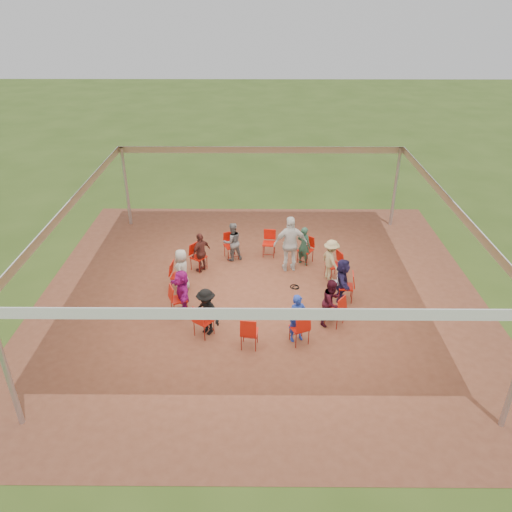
{
  "coord_description": "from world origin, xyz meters",
  "views": [
    {
      "loc": [
        -0.05,
        -12.51,
        8.01
      ],
      "look_at": [
        -0.14,
        0.3,
        1.13
      ],
      "focal_mm": 35.0,
      "sensor_mm": 36.0,
      "label": 1
    }
  ],
  "objects_px": {
    "chair_0": "(346,287)",
    "chair_2": "(306,250)",
    "person_seated_1": "(331,260)",
    "chair_7": "(179,299)",
    "chair_4": "(231,246)",
    "chair_6": "(179,276)",
    "chair_3": "(269,244)",
    "laptop": "(336,281)",
    "person_seated_9": "(332,302)",
    "chair_10": "(299,328)",
    "person_seated_7": "(206,312)",
    "cable_coil": "(295,287)",
    "person_seated_4": "(201,252)",
    "chair_9": "(249,332)",
    "person_seated_3": "(232,242)",
    "person_seated_6": "(182,292)",
    "person_seated_2": "(304,246)",
    "chair_11": "(335,310)",
    "person_seated_8": "(298,318)",
    "standing_person": "(291,244)",
    "person_seated_0": "(342,280)",
    "person_seated_5": "(182,270)",
    "chair_5": "(199,257)",
    "chair_8": "(204,321)"
  },
  "relations": [
    {
      "from": "person_seated_0",
      "to": "person_seated_9",
      "type": "distance_m",
      "value": 1.22
    },
    {
      "from": "chair_8",
      "to": "person_seated_2",
      "type": "bearing_deg",
      "value": 90.0
    },
    {
      "from": "person_seated_9",
      "to": "chair_4",
      "type": "bearing_deg",
      "value": 74.62
    },
    {
      "from": "chair_4",
      "to": "cable_coil",
      "type": "distance_m",
      "value": 2.79
    },
    {
      "from": "person_seated_3",
      "to": "chair_2",
      "type": "bearing_deg",
      "value": 152.47
    },
    {
      "from": "chair_5",
      "to": "person_seated_1",
      "type": "relative_size",
      "value": 0.68
    },
    {
      "from": "chair_5",
      "to": "person_seated_9",
      "type": "xyz_separation_m",
      "value": [
        3.86,
        -2.88,
        0.22
      ]
    },
    {
      "from": "chair_3",
      "to": "laptop",
      "type": "height_order",
      "value": "chair_3"
    },
    {
      "from": "person_seated_0",
      "to": "person_seated_1",
      "type": "distance_m",
      "value": 1.22
    },
    {
      "from": "chair_4",
      "to": "chair_6",
      "type": "distance_m",
      "value": 2.47
    },
    {
      "from": "person_seated_1",
      "to": "chair_7",
      "type": "bearing_deg",
      "value": 90.0
    },
    {
      "from": "person_seated_3",
      "to": "person_seated_9",
      "type": "distance_m",
      "value": 4.54
    },
    {
      "from": "chair_3",
      "to": "person_seated_4",
      "type": "xyz_separation_m",
      "value": [
        -2.17,
        -1.05,
        0.22
      ]
    },
    {
      "from": "person_seated_9",
      "to": "chair_10",
      "type": "bearing_deg",
      "value": 170.31
    },
    {
      "from": "chair_0",
      "to": "chair_6",
      "type": "relative_size",
      "value": 1.0
    },
    {
      "from": "laptop",
      "to": "person_seated_1",
      "type": "bearing_deg",
      "value": 7.26
    },
    {
      "from": "person_seated_0",
      "to": "laptop",
      "type": "height_order",
      "value": "person_seated_0"
    },
    {
      "from": "chair_0",
      "to": "person_seated_1",
      "type": "distance_m",
      "value": 1.27
    },
    {
      "from": "person_seated_1",
      "to": "cable_coil",
      "type": "height_order",
      "value": "person_seated_1"
    },
    {
      "from": "person_seated_2",
      "to": "person_seated_7",
      "type": "relative_size",
      "value": 1.0
    },
    {
      "from": "person_seated_6",
      "to": "person_seated_7",
      "type": "distance_m",
      "value": 1.22
    },
    {
      "from": "chair_11",
      "to": "person_seated_8",
      "type": "distance_m",
      "value": 1.27
    },
    {
      "from": "person_seated_7",
      "to": "laptop",
      "type": "distance_m",
      "value": 3.93
    },
    {
      "from": "person_seated_0",
      "to": "person_seated_4",
      "type": "height_order",
      "value": "same"
    },
    {
      "from": "chair_7",
      "to": "person_seated_7",
      "type": "relative_size",
      "value": 0.68
    },
    {
      "from": "chair_5",
      "to": "person_seated_0",
      "type": "height_order",
      "value": "person_seated_0"
    },
    {
      "from": "chair_11",
      "to": "standing_person",
      "type": "height_order",
      "value": "standing_person"
    },
    {
      "from": "chair_6",
      "to": "person_seated_9",
      "type": "relative_size",
      "value": 0.68
    },
    {
      "from": "chair_10",
      "to": "person_seated_3",
      "type": "bearing_deg",
      "value": 90.0
    },
    {
      "from": "chair_6",
      "to": "chair_11",
      "type": "height_order",
      "value": "same"
    },
    {
      "from": "chair_9",
      "to": "cable_coil",
      "type": "height_order",
      "value": "chair_9"
    },
    {
      "from": "chair_2",
      "to": "person_seated_9",
      "type": "distance_m",
      "value": 3.41
    },
    {
      "from": "chair_0",
      "to": "cable_coil",
      "type": "bearing_deg",
      "value": 71.0
    },
    {
      "from": "chair_3",
      "to": "person_seated_8",
      "type": "relative_size",
      "value": 0.68
    },
    {
      "from": "person_seated_9",
      "to": "person_seated_5",
      "type": "bearing_deg",
      "value": 105.0
    },
    {
      "from": "person_seated_7",
      "to": "person_seated_8",
      "type": "height_order",
      "value": "same"
    },
    {
      "from": "person_seated_3",
      "to": "laptop",
      "type": "relative_size",
      "value": 4.01
    },
    {
      "from": "chair_7",
      "to": "person_seated_5",
      "type": "height_order",
      "value": "person_seated_5"
    },
    {
      "from": "chair_0",
      "to": "chair_2",
      "type": "xyz_separation_m",
      "value": [
        -0.98,
        2.27,
        0.0
      ]
    },
    {
      "from": "chair_8",
      "to": "chair_11",
      "type": "distance_m",
      "value": 3.49
    },
    {
      "from": "person_seated_9",
      "to": "person_seated_2",
      "type": "bearing_deg",
      "value": 45.0
    },
    {
      "from": "cable_coil",
      "to": "person_seated_4",
      "type": "bearing_deg",
      "value": 160.9
    },
    {
      "from": "chair_0",
      "to": "chair_7",
      "type": "height_order",
      "value": "same"
    },
    {
      "from": "person_seated_0",
      "to": "person_seated_6",
      "type": "xyz_separation_m",
      "value": [
        -4.49,
        -0.66,
        0.0
      ]
    },
    {
      "from": "chair_5",
      "to": "person_seated_1",
      "type": "xyz_separation_m",
      "value": [
        4.14,
        -0.55,
        0.22
      ]
    },
    {
      "from": "chair_0",
      "to": "chair_7",
      "type": "distance_m",
      "value": 4.77
    },
    {
      "from": "chair_6",
      "to": "standing_person",
      "type": "bearing_deg",
      "value": 116.1
    },
    {
      "from": "chair_10",
      "to": "person_seated_7",
      "type": "xyz_separation_m",
      "value": [
        -2.38,
        0.38,
        0.22
      ]
    },
    {
      "from": "chair_5",
      "to": "chair_11",
      "type": "distance_m",
      "value": 4.94
    },
    {
      "from": "chair_2",
      "to": "chair_4",
      "type": "height_order",
      "value": "same"
    }
  ]
}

